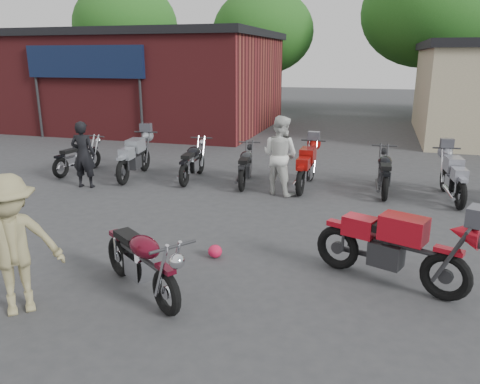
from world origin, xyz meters
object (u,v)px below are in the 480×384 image
(helmet, at_px, (215,251))
(row_bike_1, at_px, (134,155))
(row_bike_0, at_px, (78,155))
(row_bike_5, at_px, (384,170))
(person_tan, at_px, (12,245))
(person_light, at_px, (280,155))
(sportbike, at_px, (393,243))
(row_bike_2, at_px, (193,159))
(row_bike_6, at_px, (453,175))
(person_dark, at_px, (83,155))
(row_bike_4, at_px, (307,165))
(row_bike_3, at_px, (246,164))
(vintage_motorcycle, at_px, (141,257))

(helmet, distance_m, row_bike_1, 5.91)
(row_bike_0, height_order, row_bike_5, row_bike_5)
(person_tan, xyz_separation_m, row_bike_5, (4.49, 7.11, -0.35))
(person_light, distance_m, row_bike_0, 5.94)
(sportbike, height_order, helmet, sportbike)
(row_bike_2, relative_size, row_bike_6, 0.96)
(person_dark, height_order, row_bike_2, person_dark)
(row_bike_0, xyz_separation_m, row_bike_5, (8.31, 0.37, 0.04))
(row_bike_2, bearing_deg, row_bike_6, -94.67)
(helmet, height_order, row_bike_4, row_bike_4)
(person_tan, height_order, row_bike_3, person_tan)
(row_bike_4, xyz_separation_m, row_bike_5, (1.87, 0.10, -0.03))
(vintage_motorcycle, distance_m, row_bike_6, 7.68)
(vintage_motorcycle, height_order, row_bike_2, vintage_motorcycle)
(row_bike_3, relative_size, row_bike_4, 0.91)
(row_bike_2, bearing_deg, person_light, -109.19)
(person_light, distance_m, row_bike_2, 2.61)
(vintage_motorcycle, relative_size, row_bike_5, 1.01)
(row_bike_0, bearing_deg, helmet, -120.43)
(row_bike_4, distance_m, row_bike_6, 3.38)
(helmet, distance_m, person_tan, 3.07)
(sportbike, height_order, person_tan, person_tan)
(person_dark, height_order, row_bike_5, person_dark)
(person_light, bearing_deg, person_tan, 92.94)
(vintage_motorcycle, distance_m, sportbike, 3.53)
(row_bike_1, bearing_deg, row_bike_5, -93.89)
(row_bike_5, xyz_separation_m, row_bike_6, (1.51, -0.17, 0.02))
(person_dark, xyz_separation_m, row_bike_2, (2.32, 1.46, -0.28))
(row_bike_4, bearing_deg, helmet, 172.10)
(person_tan, height_order, row_bike_5, person_tan)
(row_bike_1, bearing_deg, vintage_motorcycle, -157.54)
(row_bike_6, bearing_deg, row_bike_5, 77.75)
(person_dark, distance_m, row_bike_3, 4.08)
(row_bike_5, bearing_deg, vintage_motorcycle, 150.46)
(row_bike_6, bearing_deg, row_bike_2, 84.23)
(vintage_motorcycle, relative_size, row_bike_0, 1.09)
(vintage_motorcycle, bearing_deg, row_bike_1, 154.95)
(row_bike_0, distance_m, row_bike_6, 9.82)
(sportbike, bearing_deg, row_bike_2, 158.19)
(person_light, relative_size, person_tan, 1.02)
(person_tan, bearing_deg, row_bike_0, 75.89)
(row_bike_3, bearing_deg, row_bike_6, -98.15)
(sportbike, distance_m, row_bike_2, 6.92)
(helmet, bearing_deg, row_bike_6, 48.16)
(row_bike_2, height_order, row_bike_3, row_bike_2)
(row_bike_0, distance_m, row_bike_2, 3.42)
(row_bike_2, xyz_separation_m, row_bike_6, (6.41, 0.01, 0.03))
(row_bike_5, bearing_deg, row_bike_3, 90.74)
(vintage_motorcycle, bearing_deg, helmet, 105.04)
(person_tan, xyz_separation_m, row_bike_1, (-2.03, 6.73, -0.30))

